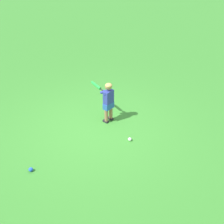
# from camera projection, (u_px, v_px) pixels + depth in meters

# --- Properties ---
(ground_plane) EXTENTS (40.00, 40.00, 0.00)m
(ground_plane) POSITION_uv_depth(u_px,v_px,m) (96.00, 129.00, 7.23)
(ground_plane) COLOR #38842D
(child_batter) EXTENTS (0.45, 0.75, 1.08)m
(child_batter) POSITION_uv_depth(u_px,v_px,m) (108.00, 98.00, 7.22)
(child_batter) COLOR #232328
(child_batter) RESTS_ON ground
(play_ball_midfield) EXTENTS (0.09, 0.09, 0.09)m
(play_ball_midfield) POSITION_uv_depth(u_px,v_px,m) (130.00, 139.00, 6.82)
(play_ball_midfield) COLOR white
(play_ball_midfield) RESTS_ON ground
(play_ball_behind_batter) EXTENTS (0.09, 0.09, 0.09)m
(play_ball_behind_batter) POSITION_uv_depth(u_px,v_px,m) (31.00, 170.00, 5.96)
(play_ball_behind_batter) COLOR blue
(play_ball_behind_batter) RESTS_ON ground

